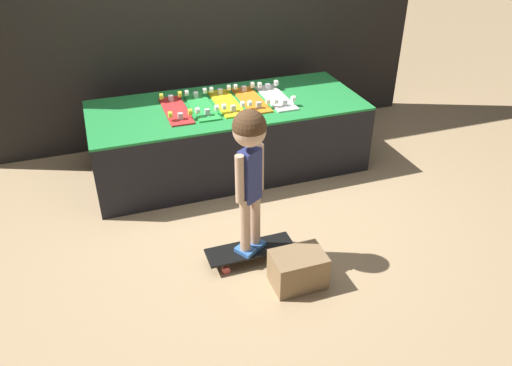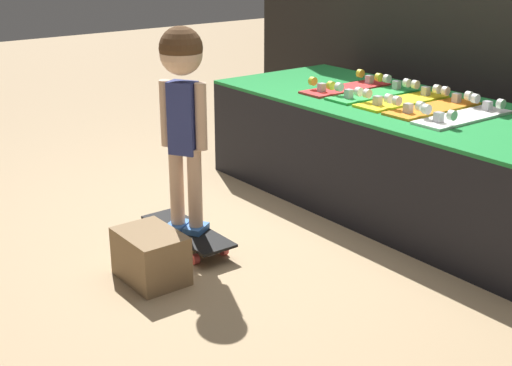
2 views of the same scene
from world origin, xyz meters
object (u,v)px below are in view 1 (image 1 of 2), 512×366
at_px(skateboard_white_on_rack, 276,97).
at_px(storage_box, 298,269).
at_px(skateboard_orange_on_rack, 251,99).
at_px(skateboard_on_floor, 250,250).
at_px(skateboard_yellow_on_rack, 226,102).
at_px(child, 250,157).
at_px(skateboard_red_on_rack, 176,109).
at_px(skateboard_green_on_rack, 201,105).

xyz_separation_m(skateboard_white_on_rack, storage_box, (-0.47, -1.64, -0.52)).
distance_m(skateboard_orange_on_rack, skateboard_on_floor, 1.51).
relative_size(skateboard_yellow_on_rack, skateboard_on_floor, 1.00).
bearing_deg(skateboard_white_on_rack, skateboard_orange_on_rack, 173.52).
bearing_deg(skateboard_yellow_on_rack, child, -99.93).
bearing_deg(skateboard_on_floor, child, 180.00).
bearing_deg(skateboard_red_on_rack, skateboard_yellow_on_rack, 1.54).
bearing_deg(skateboard_green_on_rack, skateboard_red_on_rack, -178.16).
bearing_deg(skateboard_on_floor, storage_box, -57.26).
bearing_deg(skateboard_yellow_on_rack, skateboard_orange_on_rack, -0.56).
bearing_deg(skateboard_orange_on_rack, skateboard_yellow_on_rack, 179.44).
bearing_deg(skateboard_on_floor, skateboard_white_on_rack, 62.38).
xyz_separation_m(skateboard_red_on_rack, storage_box, (0.43, -1.65, -0.52)).
relative_size(skateboard_yellow_on_rack, skateboard_orange_on_rack, 1.00).
relative_size(skateboard_red_on_rack, skateboard_yellow_on_rack, 1.00).
bearing_deg(skateboard_yellow_on_rack, skateboard_red_on_rack, -178.46).
relative_size(skateboard_yellow_on_rack, skateboard_white_on_rack, 1.00).
bearing_deg(child, skateboard_red_on_rack, 68.40).
xyz_separation_m(skateboard_orange_on_rack, storage_box, (-0.24, -1.66, -0.52)).
xyz_separation_m(skateboard_yellow_on_rack, child, (-0.23, -1.33, 0.18)).
xyz_separation_m(skateboard_orange_on_rack, skateboard_on_floor, (-0.46, -1.33, -0.57)).
bearing_deg(skateboard_yellow_on_rack, skateboard_on_floor, -99.93).
bearing_deg(skateboard_green_on_rack, skateboard_on_floor, -90.37).
xyz_separation_m(skateboard_green_on_rack, skateboard_on_floor, (-0.01, -1.33, -0.57)).
xyz_separation_m(skateboard_red_on_rack, skateboard_green_on_rack, (0.22, 0.01, 0.00)).
bearing_deg(skateboard_green_on_rack, child, -90.37).
bearing_deg(storage_box, skateboard_on_floor, 122.74).
bearing_deg(skateboard_white_on_rack, skateboard_on_floor, -117.62).
xyz_separation_m(skateboard_green_on_rack, skateboard_white_on_rack, (0.67, -0.02, 0.00)).
distance_m(skateboard_yellow_on_rack, storage_box, 1.75).
height_order(skateboard_white_on_rack, child, child).
relative_size(skateboard_on_floor, child, 0.59).
relative_size(skateboard_orange_on_rack, child, 0.59).
xyz_separation_m(skateboard_green_on_rack, storage_box, (0.21, -1.66, -0.52)).
distance_m(skateboard_on_floor, storage_box, 0.40).
bearing_deg(skateboard_red_on_rack, child, -80.70).
distance_m(skateboard_red_on_rack, skateboard_orange_on_rack, 0.67).
relative_size(skateboard_yellow_on_rack, storage_box, 1.80).
bearing_deg(skateboard_orange_on_rack, skateboard_white_on_rack, -6.48).
bearing_deg(skateboard_on_floor, skateboard_orange_on_rack, 71.00).
bearing_deg(skateboard_yellow_on_rack, storage_box, -90.58).
relative_size(skateboard_red_on_rack, skateboard_white_on_rack, 1.00).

